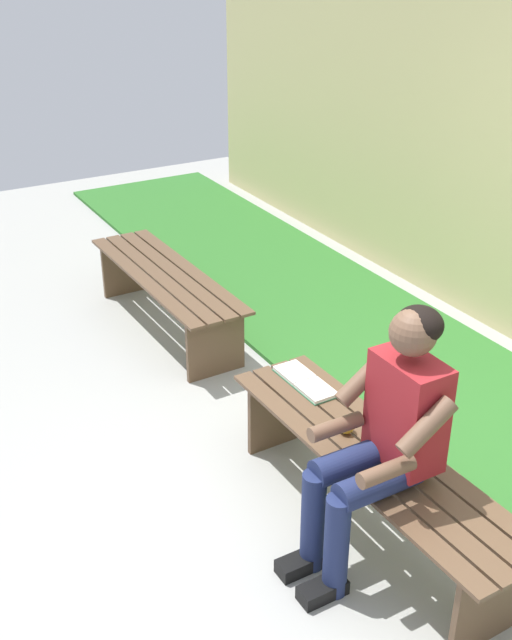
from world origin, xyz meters
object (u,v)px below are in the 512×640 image
at_px(bench_near, 371,468).
at_px(person_seated, 383,434).
at_px(bench_far, 166,286).
at_px(book_open, 305,382).
at_px(apple, 346,426).

height_order(bench_near, person_seated, person_seated).
relative_size(bench_far, person_seated, 1.36).
distance_m(bench_near, book_open, 0.66).
height_order(bench_near, bench_far, same).
bearing_deg(bench_near, book_open, -4.35).
distance_m(bench_far, person_seated, 2.56).
xyz_separation_m(bench_near, book_open, (0.65, -0.05, 0.11)).
relative_size(bench_near, person_seated, 1.46).
bearing_deg(book_open, bench_near, 174.62).
height_order(bench_far, apple, apple).
bearing_deg(book_open, bench_far, 0.64).
relative_size(bench_far, apple, 22.26).
relative_size(person_seated, book_open, 3.01).
bearing_deg(book_open, person_seated, 168.75).
bearing_deg(apple, book_open, -8.73).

